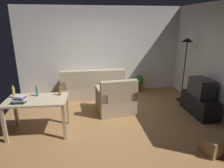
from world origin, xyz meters
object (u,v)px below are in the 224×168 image
Objects in this scene: tv at (202,87)px; bottle_tall at (37,91)px; desk at (37,104)px; bottle_amber at (60,91)px; tv_stand at (199,105)px; bottle_squat at (14,92)px; armchair at (116,100)px; storage_box at (216,144)px; torchiere_lamp at (186,53)px; potted_plant at (138,82)px; book_stack at (20,99)px; couch at (93,88)px.

bottle_tall is at bearing 92.45° from tv.
bottle_amber is at bearing 20.65° from desk.
desk is 5.24× the size of bottle_tall.
tv_stand is 4.13× the size of bottle_squat.
armchair is 3.67× the size of bottle_squat.
torchiere_lamp is at bearing 76.56° from storage_box.
bottle_tall is at bearing -143.73° from potted_plant.
book_stack is (0.20, -0.30, -0.04)m from bottle_squat.
desk reaches higher than tv_stand.
tv is 2.25× the size of bottle_squat.
bottle_tall is at bearing 92.45° from tv_stand.
bottle_squat is (-0.45, 0.13, 0.23)m from desk.
bottle_squat reaches higher than bottle_tall.
desk reaches higher than storage_box.
storage_box is 3.97m from bottle_squat.
bottle_tall is 1.12× the size of bottle_amber.
torchiere_lamp reaches higher than couch.
desk is 4.53× the size of book_stack.
bottle_amber reaches higher than tv_stand.
tv_stand is 3.84m from desk.
tv_stand is 5.24× the size of bottle_amber.
tv_stand is 3.41m from bottle_amber.
tv is at bearing -90.00° from tv_stand.
bottle_squat is at bearing -175.52° from bottle_tall.
storage_box is (0.50, -3.34, -0.18)m from potted_plant.
tv is at bearing -59.78° from potted_plant.
couch and tv have the same top height.
desk is (-3.81, -0.33, -0.05)m from tv.
couch is at bearing 65.68° from bottle_amber.
potted_plant is at bearing 32.70° from bottle_squat.
armchair is at bearing 115.03° from couch.
tv is 0.61× the size of armchair.
desk is at bearing 33.86° from book_stack.
tv_stand reaches higher than storage_box.
armchair is 4.14× the size of bottle_tall.
torchiere_lamp is at bearing 15.69° from bottle_tall.
storage_box is 3.57m from bottle_tall.
potted_plant is (-1.07, 1.85, 0.09)m from tv_stand.
storage_box is (-0.57, -2.40, -1.26)m from torchiere_lamp.
tv_stand is 4.31m from bottle_squat.
tv_stand is at bearing 2.45° from bottle_tall.
tv is at bearing 149.23° from couch.
tv_stand is at bearing 2.66° from bottle_squat.
desk is at bearing 56.52° from couch.
bottle_tall is (-1.24, -1.70, 0.56)m from couch.
bottle_squat reaches higher than tv_stand.
desk is at bearing 94.90° from tv_stand.
tv_stand is 1.60m from storage_box.
tv is 3.36m from bottle_amber.
torchiere_lamp is 6.65× the size of book_stack.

